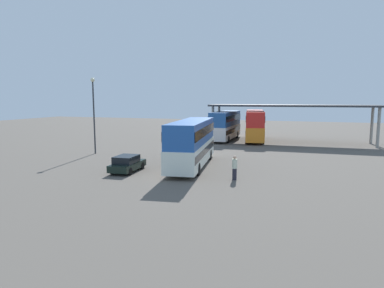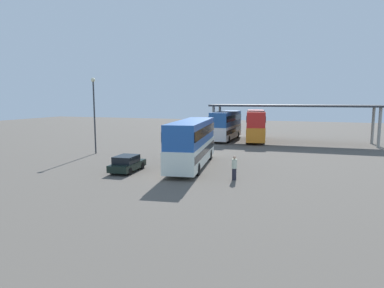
% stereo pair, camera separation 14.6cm
% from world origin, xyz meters
% --- Properties ---
extents(ground_plane, '(140.00, 140.00, 0.00)m').
position_xyz_m(ground_plane, '(0.00, 0.00, 0.00)').
color(ground_plane, '#59524A').
extents(double_decker_main, '(4.05, 11.50, 4.06)m').
position_xyz_m(double_decker_main, '(0.49, 3.88, 2.23)').
color(double_decker_main, silver).
rests_on(double_decker_main, ground_plane).
extents(parked_hatchback, '(1.92, 3.93, 1.35)m').
position_xyz_m(parked_hatchback, '(-3.83, 0.07, 0.67)').
color(parked_hatchback, black).
rests_on(parked_hatchback, ground_plane).
extents(double_decker_near_canopy, '(2.48, 10.08, 4.12)m').
position_xyz_m(double_decker_near_canopy, '(-1.18, 23.70, 2.26)').
color(double_decker_near_canopy, silver).
rests_on(double_decker_near_canopy, ground_plane).
extents(double_decker_mid_row, '(4.03, 10.60, 4.27)m').
position_xyz_m(double_decker_mid_row, '(2.98, 24.07, 2.34)').
color(double_decker_mid_row, orange).
rests_on(double_decker_mid_row, ground_plane).
extents(depot_canopy, '(22.04, 5.67, 5.14)m').
position_xyz_m(depot_canopy, '(7.82, 23.78, 4.80)').
color(depot_canopy, '#33353A').
rests_on(depot_canopy, ground_plane).
extents(lamppost_tall, '(0.44, 0.44, 8.16)m').
position_xyz_m(lamppost_tall, '(-11.81, 7.15, 5.11)').
color(lamppost_tall, '#33353A').
rests_on(lamppost_tall, ground_plane).
extents(pedestrian_waiting, '(0.38, 0.38, 1.80)m').
position_xyz_m(pedestrian_waiting, '(5.08, 0.11, 0.91)').
color(pedestrian_waiting, '#262633').
rests_on(pedestrian_waiting, ground_plane).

